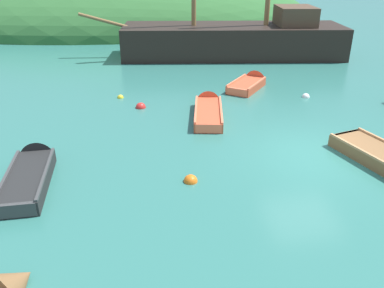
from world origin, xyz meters
TOP-DOWN VIEW (x-y plane):
  - ground_plane at (0.00, 0.00)m, footprint 120.00×120.00m
  - shore_hill at (-7.06, 30.12)m, footprint 38.27×23.11m
  - sailing_ship at (0.76, 13.85)m, footprint 16.34×5.32m
  - rowboat_portside at (0.01, 7.31)m, footprint 2.62×3.00m
  - rowboat_outer_right at (-2.59, 4.07)m, footprint 1.63×3.88m
  - rowboat_far at (-8.47, -0.35)m, footprint 1.21×3.74m
  - buoy_yellow at (-6.18, 6.47)m, footprint 0.29×0.29m
  - buoy_orange at (-3.99, -1.18)m, footprint 0.40×0.40m
  - buoy_red at (-5.30, 5.06)m, footprint 0.43×0.43m
  - buoy_white at (2.11, 5.47)m, footprint 0.35×0.35m

SIDE VIEW (x-z plane):
  - ground_plane at x=0.00m, z-range 0.00..0.00m
  - shore_hill at x=-7.06m, z-range -4.59..4.59m
  - buoy_yellow at x=-6.18m, z-range -0.14..0.14m
  - buoy_orange at x=-3.99m, z-range -0.20..0.20m
  - buoy_red at x=-5.30m, z-range -0.21..0.21m
  - buoy_white at x=2.11m, z-range -0.18..0.18m
  - rowboat_portside at x=0.01m, z-range -0.41..0.66m
  - rowboat_outer_right at x=-2.59m, z-range -0.37..0.62m
  - rowboat_far at x=-8.47m, z-range -0.37..0.66m
  - sailing_ship at x=0.76m, z-range -5.84..7.33m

